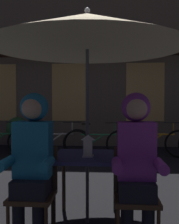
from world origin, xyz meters
TOP-DOWN VIEW (x-y plane):
  - ground_plane at (0.00, 0.00)m, footprint 60.00×60.00m
  - cafe_table at (0.00, 0.00)m, footprint 0.72×0.72m
  - patio_umbrella at (0.00, 0.00)m, footprint 2.10×2.10m
  - lantern at (0.01, -0.09)m, footprint 0.11×0.11m
  - chair_left at (-0.48, -0.37)m, footprint 0.40×0.40m
  - chair_right at (0.48, -0.37)m, footprint 0.40×0.40m
  - person_left_hooded at (-0.48, -0.43)m, footprint 0.45×0.56m
  - person_right_hooded at (0.48, -0.43)m, footprint 0.45×0.56m
  - shopfront_building at (0.19, 5.40)m, footprint 10.00×0.93m
  - bicycle_second at (-1.03, 3.48)m, footprint 1.67×0.30m
  - bicycle_third at (-0.02, 3.44)m, footprint 1.68×0.09m
  - bicycle_fourth at (1.37, 3.61)m, footprint 1.68×0.22m
  - potted_plant at (-2.13, 3.96)m, footprint 0.60×0.60m

SIDE VIEW (x-z plane):
  - ground_plane at x=0.00m, z-range 0.00..0.00m
  - bicycle_second at x=-1.03m, z-range -0.07..0.77m
  - bicycle_third at x=-0.02m, z-range -0.07..0.77m
  - bicycle_fourth at x=1.37m, z-range -0.07..0.77m
  - chair_left at x=-0.48m, z-range 0.05..0.92m
  - chair_right at x=0.48m, z-range 0.05..0.92m
  - potted_plant at x=-2.13m, z-range 0.08..1.00m
  - cafe_table at x=0.00m, z-range 0.27..1.01m
  - person_left_hooded at x=-0.48m, z-range 0.15..1.55m
  - person_right_hooded at x=0.48m, z-range 0.15..1.55m
  - lantern at x=0.01m, z-range 0.75..0.98m
  - patio_umbrella at x=0.00m, z-range 0.90..3.21m
  - shopfront_building at x=0.19m, z-range -0.01..6.19m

